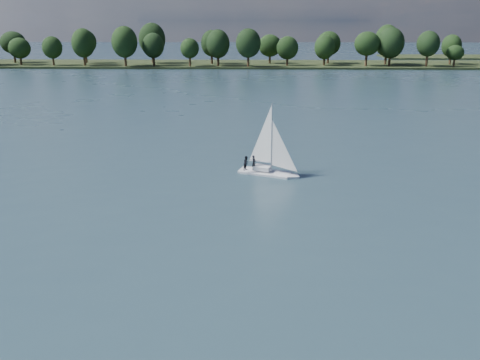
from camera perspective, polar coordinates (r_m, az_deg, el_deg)
ground at (r=111.02m, az=7.88°, el=7.49°), size 700.00×700.00×0.00m
far_shore at (r=222.01m, az=4.90°, el=12.11°), size 660.00×40.00×1.50m
sailboat at (r=62.21m, az=2.75°, el=2.77°), size 6.91×4.35×8.84m
treeline at (r=217.41m, az=2.75°, el=14.18°), size 562.31×74.05×17.62m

